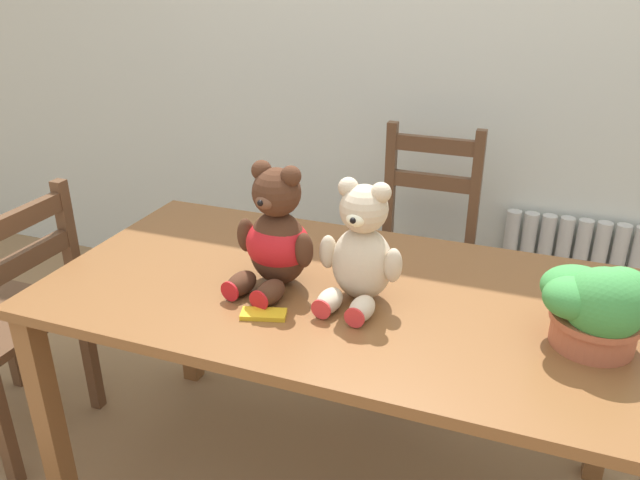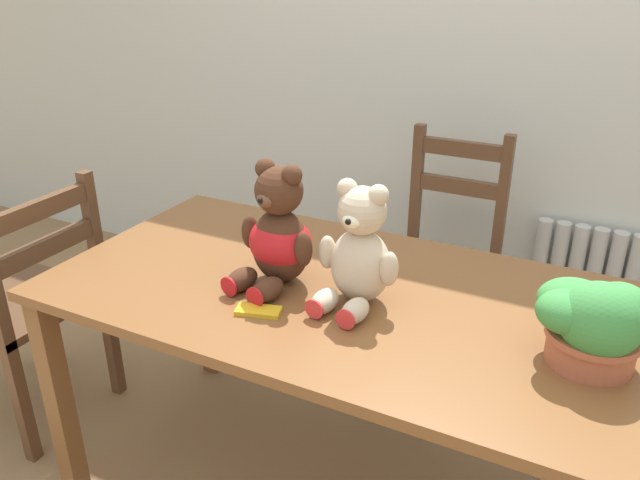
{
  "view_description": "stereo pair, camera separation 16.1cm",
  "coord_description": "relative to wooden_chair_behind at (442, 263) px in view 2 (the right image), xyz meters",
  "views": [
    {
      "loc": [
        0.46,
        -0.98,
        1.55
      ],
      "look_at": [
        -0.06,
        0.39,
        0.88
      ],
      "focal_mm": 35.0,
      "sensor_mm": 36.0,
      "label": 1
    },
    {
      "loc": [
        0.61,
        -0.92,
        1.55
      ],
      "look_at": [
        -0.06,
        0.39,
        0.88
      ],
      "focal_mm": 35.0,
      "sensor_mm": 36.0,
      "label": 2
    }
  ],
  "objects": [
    {
      "name": "potted_plant",
      "position": [
        0.57,
        -0.88,
        0.39
      ],
      "size": [
        0.24,
        0.22,
        0.21
      ],
      "color": "#B25B3D",
      "rests_on": "dining_table"
    },
    {
      "name": "wooden_chair_side",
      "position": [
        -1.18,
        -0.94,
        -0.0
      ],
      "size": [
        0.42,
        0.44,
        0.9
      ],
      "rotation": [
        0.0,
        0.0,
        1.57
      ],
      "color": "brown",
      "rests_on": "ground_plane"
    },
    {
      "name": "teddy_bear_left",
      "position": [
        -0.22,
        -0.85,
        0.41
      ],
      "size": [
        0.24,
        0.26,
        0.34
      ],
      "rotation": [
        0.0,
        0.0,
        2.96
      ],
      "color": "#472819",
      "rests_on": "dining_table"
    },
    {
      "name": "wooden_chair_behind",
      "position": [
        0.0,
        0.0,
        0.0
      ],
      "size": [
        0.38,
        0.46,
        0.96
      ],
      "rotation": [
        0.0,
        0.0,
        3.14
      ],
      "color": "brown",
      "rests_on": "ground_plane"
    },
    {
      "name": "teddy_bear_right",
      "position": [
        0.01,
        -0.85,
        0.41
      ],
      "size": [
        0.23,
        0.23,
        0.32
      ],
      "rotation": [
        0.0,
        0.0,
        3.05
      ],
      "color": "beige",
      "rests_on": "dining_table"
    },
    {
      "name": "dining_table",
      "position": [
        -0.05,
        -0.82,
        0.19
      ],
      "size": [
        1.6,
        0.83,
        0.74
      ],
      "color": "brown",
      "rests_on": "ground_plane"
    },
    {
      "name": "wall_back",
      "position": [
        -0.05,
        0.42,
        0.84
      ],
      "size": [
        8.0,
        0.04,
        2.6
      ],
      "primitive_type": "cube",
      "color": "silver",
      "rests_on": "ground_plane"
    },
    {
      "name": "radiator",
      "position": [
        0.57,
        0.35,
        -0.21
      ],
      "size": [
        0.57,
        0.1,
        0.58
      ],
      "color": "beige",
      "rests_on": "ground_plane"
    },
    {
      "name": "chocolate_bar",
      "position": [
        -0.18,
        -1.02,
        0.28
      ],
      "size": [
        0.12,
        0.08,
        0.01
      ],
      "primitive_type": "cube",
      "rotation": [
        0.0,
        0.0,
        0.28
      ],
      "color": "gold",
      "rests_on": "dining_table"
    }
  ]
}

